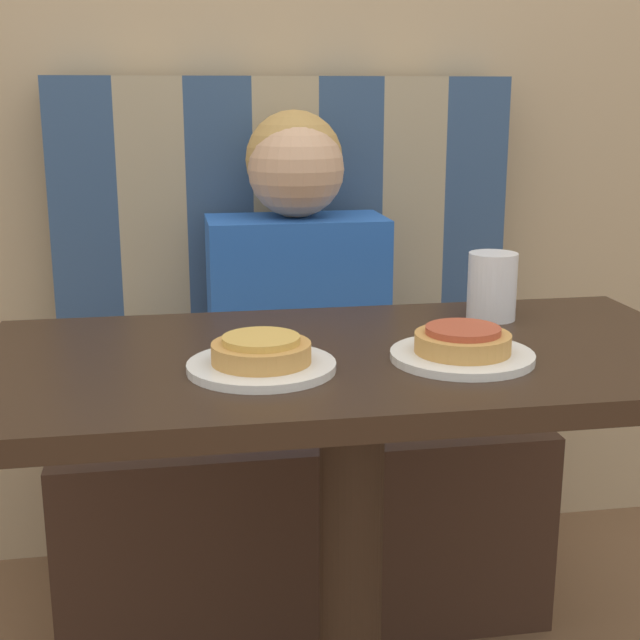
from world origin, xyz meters
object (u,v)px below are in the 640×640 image
at_px(pizza_right, 463,341).
at_px(pizza_left, 261,350).
at_px(drinking_cup, 492,286).
at_px(person, 296,266).
at_px(plate_right, 462,356).
at_px(plate_left, 262,366).

bearing_deg(pizza_right, pizza_left, 180.00).
xyz_separation_m(pizza_left, drinking_cup, (0.41, 0.22, 0.03)).
relative_size(pizza_left, drinking_cup, 1.22).
height_order(person, plate_right, person).
xyz_separation_m(person, plate_left, (-0.14, -0.65, -0.01)).
bearing_deg(plate_right, pizza_right, -90.00).
height_order(plate_left, pizza_left, pizza_left).
bearing_deg(plate_left, drinking_cup, 28.03).
height_order(pizza_left, pizza_right, same).
bearing_deg(plate_left, person, 77.43).
xyz_separation_m(pizza_left, pizza_right, (0.29, 0.00, 0.00)).
distance_m(plate_right, pizza_left, 0.29).
bearing_deg(person, drinking_cup, -57.74).
distance_m(pizza_left, drinking_cup, 0.47).
xyz_separation_m(plate_right, pizza_right, (0.00, -0.00, 0.02)).
xyz_separation_m(plate_left, pizza_right, (0.29, -0.00, 0.02)).
bearing_deg(person, pizza_right, -77.43).
relative_size(pizza_right, drinking_cup, 1.22).
distance_m(plate_left, pizza_left, 0.02).
distance_m(person, plate_right, 0.66).
height_order(person, pizza_right, person).
relative_size(plate_right, pizza_left, 1.50).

